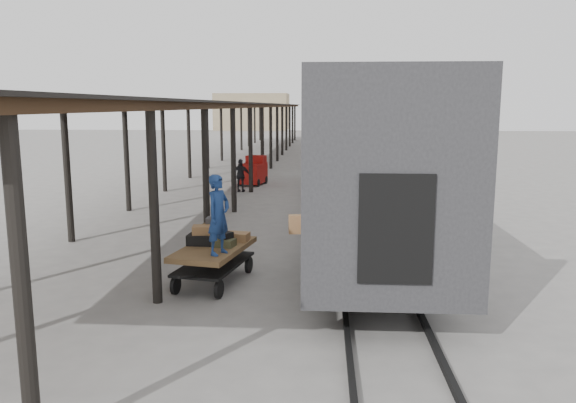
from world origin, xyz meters
The scene contains 11 objects.
ground centered at (0.00, 0.00, 0.00)m, with size 160.00×160.00×0.00m, color slate.
train centered at (3.19, 33.79, 2.69)m, with size 3.45×76.01×4.01m.
canopy centered at (-3.40, 24.00, 4.00)m, with size 4.90×64.30×4.15m.
rails centered at (3.20, 34.00, 0.06)m, with size 1.54×150.00×0.12m.
building_far centered at (14.00, 78.00, 4.00)m, with size 18.00×10.00×8.00m, color tan.
building_left centered at (-10.00, 82.00, 3.00)m, with size 12.00×8.00×6.00m, color tan.
baggage_cart centered at (-0.43, -0.66, 0.65)m, with size 1.71×2.60×0.86m.
suitcase_stack centered at (-0.48, -0.30, 1.05)m, with size 1.38×1.12×0.57m.
luggage_tug centered at (-1.53, 15.51, 0.67)m, with size 1.35×1.84×1.47m.
porter centered at (-0.18, -1.31, 1.72)m, with size 0.63×0.41×1.72m, color navy.
pedestrian centered at (-1.83, 13.05, 0.77)m, with size 0.91×0.38×1.55m, color black.
Camera 1 is at (2.03, -12.86, 4.00)m, focal length 35.00 mm.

